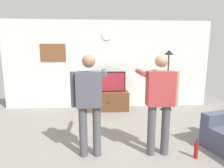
{
  "coord_description": "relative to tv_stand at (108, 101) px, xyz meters",
  "views": [
    {
      "loc": [
        -0.3,
        -2.88,
        1.78
      ],
      "look_at": [
        -0.01,
        1.2,
        1.05
      ],
      "focal_mm": 29.76,
      "sensor_mm": 36.0,
      "label": 1
    }
  ],
  "objects": [
    {
      "name": "ground_plane",
      "position": [
        0.04,
        -2.6,
        -0.28
      ],
      "size": [
        8.4,
        8.4,
        0.0
      ],
      "primitive_type": "plane",
      "color": "gray"
    },
    {
      "name": "back_wall",
      "position": [
        0.04,
        0.35,
        1.07
      ],
      "size": [
        6.4,
        0.1,
        2.7
      ],
      "primitive_type": "cube",
      "color": "silver",
      "rests_on": "ground_plane"
    },
    {
      "name": "tv_stand",
      "position": [
        0.0,
        0.0,
        0.0
      ],
      "size": [
        1.24,
        0.57,
        0.56
      ],
      "color": "brown",
      "rests_on": "ground_plane"
    },
    {
      "name": "television",
      "position": [
        -0.0,
        0.05,
        0.58
      ],
      "size": [
        1.08,
        0.07,
        0.61
      ],
      "color": "black",
      "rests_on": "tv_stand"
    },
    {
      "name": "wall_clock",
      "position": [
        -0.0,
        0.29,
        1.98
      ],
      "size": [
        0.31,
        0.03,
        0.31
      ],
      "primitive_type": "cylinder",
      "rotation": [
        1.57,
        0.0,
        0.0
      ],
      "color": "white"
    },
    {
      "name": "framed_picture",
      "position": [
        -1.63,
        0.3,
        1.45
      ],
      "size": [
        0.75,
        0.04,
        0.52
      ],
      "primitive_type": "cube",
      "color": "brown"
    },
    {
      "name": "floor_lamp",
      "position": [
        1.78,
        -0.15,
        1.02
      ],
      "size": [
        0.32,
        0.32,
        1.81
      ],
      "color": "black",
      "rests_on": "ground_plane"
    },
    {
      "name": "person_standing_nearer_lamp",
      "position": [
        -0.42,
        -2.5,
        0.7
      ],
      "size": [
        0.6,
        0.78,
        1.73
      ],
      "color": "#4C4C51",
      "rests_on": "ground_plane"
    },
    {
      "name": "person_standing_nearer_couch",
      "position": [
        0.75,
        -2.54,
        0.71
      ],
      "size": [
        0.62,
        0.78,
        1.73
      ],
      "color": "#4C4C51",
      "rests_on": "ground_plane"
    },
    {
      "name": "beverage_bottle",
      "position": [
        1.35,
        -2.72,
        -0.14
      ],
      "size": [
        0.07,
        0.07,
        0.34
      ],
      "color": "maroon",
      "rests_on": "ground_plane"
    }
  ]
}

